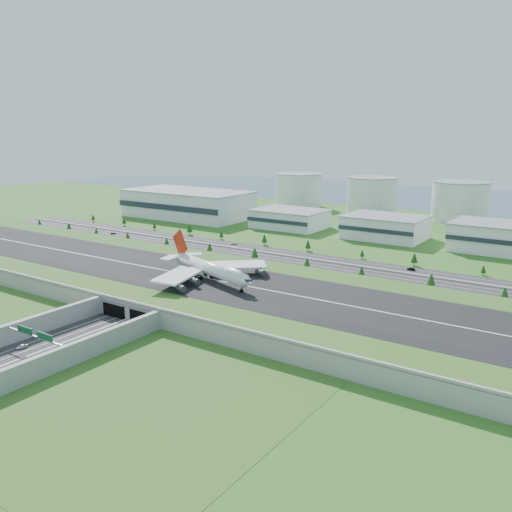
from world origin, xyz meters
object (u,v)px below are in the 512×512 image
Objects in this scene: car_0 at (22,346)px; fuel_tank_a at (299,190)px; car_2 at (91,342)px; car_5 at (411,269)px; car_7 at (233,243)px; boeing_747 at (210,268)px; car_4 at (113,233)px.

fuel_tank_a is at bearing 108.65° from car_0.
car_2 is (18.42, 17.82, 0.02)m from car_0.
car_5 reaches higher than car_7.
fuel_tank_a reaches higher than boeing_747.
fuel_tank_a is at bearing -34.72° from car_4.
car_4 reaches higher than car_7.
car_5 is (65.60, 181.80, -0.01)m from car_2.
car_5 is (66.99, 106.36, -13.28)m from boeing_747.
car_0 is 0.98× the size of car_4.
boeing_747 reaches higher than car_0.
car_4 is at bearing 133.60° from car_0.
car_0 is at bearing 66.88° from car_2.
car_4 is at bearing -85.00° from car_5.
car_2 reaches higher than car_7.
boeing_747 reaches higher than car_2.
car_2 is 1.23× the size of car_4.
car_0 is 25.63m from car_2.
car_7 is at bearing -102.68° from car_4.
fuel_tank_a is 9.44× the size of car_7.
fuel_tank_a is 230.00m from car_4.
car_7 is (62.36, -204.23, -16.61)m from fuel_tank_a.
car_2 is at bearing -3.24° from car_7.
car_0 is (110.04, -404.75, -16.60)m from fuel_tank_a.
car_0 is at bearing -22.82° from car_5.
boeing_747 is 76.61m from car_2.
boeing_747 is at bearing 7.97° from car_7.
car_5 is at bearing 66.48° from car_7.
car_7 is at bearing 106.82° from car_0.
boeing_747 is 189.17m from car_4.
car_4 is (-169.47, 161.22, -0.00)m from car_2.
car_2 reaches higher than car_4.
car_4 is 0.89× the size of car_7.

